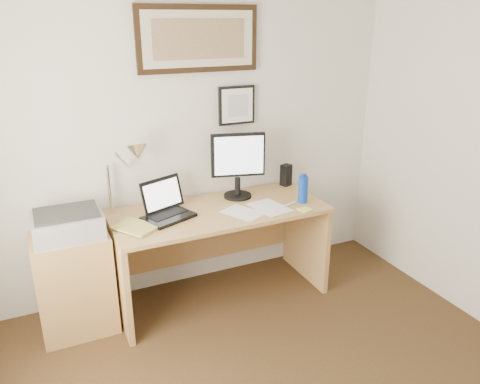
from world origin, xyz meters
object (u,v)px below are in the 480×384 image
water_bottle (303,189)px  desk (216,233)px  lcd_monitor (238,162)px  printer (68,224)px  book (125,233)px  side_cabinet (75,283)px  laptop (166,209)px

water_bottle → desk: bearing=160.8°
lcd_monitor → printer: 1.32m
book → lcd_monitor: bearing=17.9°
side_cabinet → laptop: laptop is taller
side_cabinet → printer: bearing=-77.1°
laptop → printer: size_ratio=0.92×
water_bottle → printer: 1.71m
water_bottle → desk: size_ratio=0.13×
lcd_monitor → printer: size_ratio=1.18×
side_cabinet → book: 0.55m
book → lcd_monitor: size_ratio=0.54×
lcd_monitor → book: bearing=-162.1°
side_cabinet → water_bottle: bearing=-6.3°
side_cabinet → laptop: (0.68, -0.01, 0.44)m
desk → printer: size_ratio=3.64×
side_cabinet → book: book is taller
book → desk: book is taller
book → printer: printer is taller
desk → laptop: 0.49m
side_cabinet → lcd_monitor: lcd_monitor is taller
book → desk: 0.80m
book → printer: (-0.33, 0.17, 0.06)m
side_cabinet → desk: 1.08m
lcd_monitor → printer: (-1.30, -0.14, -0.22)m
water_bottle → book: 1.38m
desk → printer: (-1.07, -0.06, 0.30)m
laptop → side_cabinet: bearing=179.5°
lcd_monitor → laptop: bearing=-168.6°
desk → side_cabinet: bearing=-178.1°
water_bottle → laptop: bearing=170.1°
desk → printer: bearing=-177.0°
book → laptop: 0.39m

